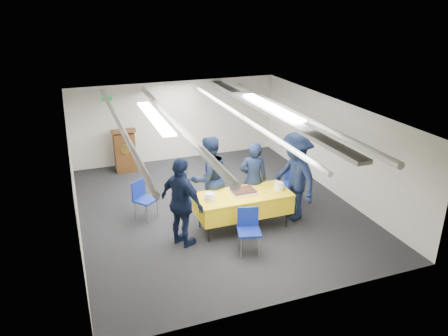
{
  "coord_description": "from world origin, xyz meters",
  "views": [
    {
      "loc": [
        -2.93,
        -8.49,
        4.59
      ],
      "look_at": [
        0.11,
        -0.2,
        1.05
      ],
      "focal_mm": 35.0,
      "sensor_mm": 36.0,
      "label": 1
    }
  ],
  "objects": [
    {
      "name": "chair_right",
      "position": [
        1.76,
        -0.28,
        0.53
      ],
      "size": [
        0.59,
        0.59,
        0.87
      ],
      "color": "gray",
      "rests_on": "ground"
    },
    {
      "name": "podium",
      "position": [
        -1.6,
        3.05,
        0.61
      ],
      "size": [
        0.62,
        0.53,
        1.25
      ],
      "color": "#5C3517",
      "rests_on": "ground"
    },
    {
      "name": "serving_table",
      "position": [
        0.24,
        -1.03,
        0.56
      ],
      "size": [
        1.96,
        0.86,
        0.77
      ],
      "color": "black",
      "rests_on": "ground"
    },
    {
      "name": "sailor_d",
      "position": [
        1.42,
        -0.99,
        0.97
      ],
      "size": [
        0.89,
        1.34,
        1.94
      ],
      "primitive_type": "imported",
      "rotation": [
        0.0,
        0.0,
        -1.43
      ],
      "color": "black",
      "rests_on": "ground"
    },
    {
      "name": "sheet_cake",
      "position": [
        0.24,
        -0.99,
        0.81
      ],
      "size": [
        0.5,
        0.39,
        0.09
      ],
      "color": "white",
      "rests_on": "serving_table"
    },
    {
      "name": "ground",
      "position": [
        0.0,
        0.0,
        0.0
      ],
      "size": [
        7.0,
        7.0,
        0.0
      ],
      "primitive_type": "plane",
      "color": "black",
      "rests_on": "ground"
    },
    {
      "name": "plate_stack_right",
      "position": [
        1.02,
        -1.08,
        0.84
      ],
      "size": [
        0.21,
        0.21,
        0.16
      ],
      "color": "white",
      "rests_on": "serving_table"
    },
    {
      "name": "room_shell",
      "position": [
        0.09,
        0.41,
        1.81
      ],
      "size": [
        6.0,
        7.0,
        2.3
      ],
      "color": "silver",
      "rests_on": "ground"
    },
    {
      "name": "chair_near",
      "position": [
        -0.01,
        -1.88,
        0.53
      ],
      "size": [
        0.51,
        0.51,
        0.87
      ],
      "color": "gray",
      "rests_on": "ground"
    },
    {
      "name": "sailor_a",
      "position": [
        0.65,
        -0.57,
        0.85
      ],
      "size": [
        0.7,
        0.55,
        1.7
      ],
      "primitive_type": "imported",
      "rotation": [
        0.0,
        0.0,
        2.88
      ],
      "color": "black",
      "rests_on": "ground"
    },
    {
      "name": "plate_stack_left",
      "position": [
        -0.51,
        -1.08,
        0.84
      ],
      "size": [
        0.22,
        0.22,
        0.16
      ],
      "color": "white",
      "rests_on": "serving_table"
    },
    {
      "name": "chair_left",
      "position": [
        -1.65,
        0.12,
        0.53
      ],
      "size": [
        0.59,
        0.59,
        0.87
      ],
      "color": "gray",
      "rests_on": "ground"
    },
    {
      "name": "sailor_c",
      "position": [
        -1.12,
        -1.24,
        0.9
      ],
      "size": [
        0.91,
        1.14,
        1.81
      ],
      "primitive_type": "imported",
      "rotation": [
        0.0,
        0.0,
        2.09
      ],
      "color": "black",
      "rests_on": "ground"
    },
    {
      "name": "sailor_b",
      "position": [
        -0.29,
        -0.35,
        0.93
      ],
      "size": [
        1.06,
        0.92,
        1.85
      ],
      "primitive_type": "imported",
      "rotation": [
        0.0,
        0.0,
        3.42
      ],
      "color": "black",
      "rests_on": "ground"
    }
  ]
}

